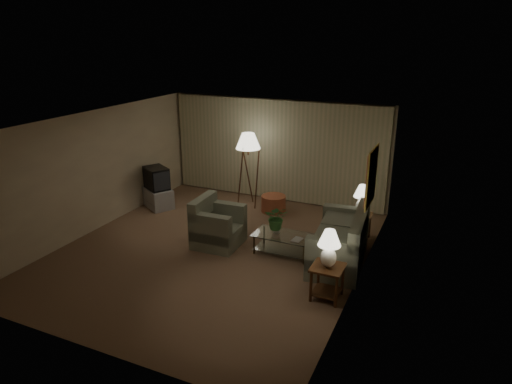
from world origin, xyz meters
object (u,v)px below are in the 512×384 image
crt_tv (156,178)px  floor_lamp (248,169)px  vase (276,230)px  sofa (339,242)px  table_lamp_far (362,197)px  table_lamp_near (329,245)px  ottoman (273,203)px  coffee_table (283,241)px  side_table_near (327,276)px  tv_cabinet (158,198)px  armchair (218,227)px  side_table_far (360,222)px

crt_tv → floor_lamp: (2.11, 1.04, 0.23)m
floor_lamp → vase: size_ratio=12.91×
sofa → table_lamp_far: table_lamp_far is taller
table_lamp_near → ottoman: (-2.34, 3.35, -0.79)m
coffee_table → table_lamp_far: bearing=46.6°
side_table_near → crt_tv: bearing=155.1°
side_table_near → tv_cabinet: bearing=155.1°
table_lamp_far → ottoman: bearing=162.3°
sofa → table_lamp_far: bearing=167.7°
coffee_table → vase: bearing=-180.0°
armchair → table_lamp_far: size_ratio=1.61×
armchair → table_lamp_far: bearing=-62.7°
table_lamp_far → coffee_table: 1.99m
ottoman → tv_cabinet: bearing=-161.8°
sofa → crt_tv: bearing=-107.3°
sofa → vase: bearing=-90.9°
table_lamp_near → floor_lamp: floor_lamp is taller
table_lamp_far → crt_tv: (-5.20, -0.19, -0.20)m
side_table_near → side_table_far: (-0.00, 2.60, -0.02)m
coffee_table → ottoman: (-1.07, 2.10, -0.07)m
coffee_table → side_table_near: bearing=-44.4°
crt_tv → vase: (3.77, -1.16, -0.29)m
table_lamp_near → crt_tv: bearing=155.1°
side_table_near → coffee_table: 1.79m
ottoman → side_table_near: bearing=-55.0°
side_table_far → crt_tv: size_ratio=0.75×
table_lamp_far → crt_tv: 5.21m
tv_cabinet → vase: bearing=13.8°
armchair → vase: (1.25, 0.17, 0.08)m
table_lamp_near → crt_tv: (-5.20, 2.41, -0.21)m
armchair → ottoman: bearing=-10.7°
sofa → table_lamp_near: 1.47m
floor_lamp → vase: 2.81m
side_table_far → tv_cabinet: (-5.20, -0.19, -0.14)m
coffee_table → sofa: bearing=5.1°
table_lamp_near → floor_lamp: 4.64m
coffee_table → tv_cabinet: 4.09m
crt_tv → side_table_far: bearing=33.0°
tv_cabinet → ottoman: 3.01m
tv_cabinet → sofa: bearing=19.0°
side_table_near → tv_cabinet: side_table_near is taller
armchair → coffee_table: 1.42m
side_table_far → table_lamp_far: 0.59m
sofa → table_lamp_far: 1.38m
side_table_near → tv_cabinet: 5.73m
table_lamp_near → ottoman: 4.16m
coffee_table → armchair: bearing=-173.1°
floor_lamp → armchair: bearing=-80.1°
table_lamp_far → crt_tv: bearing=-177.9°
sofa → side_table_near: bearing=0.9°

